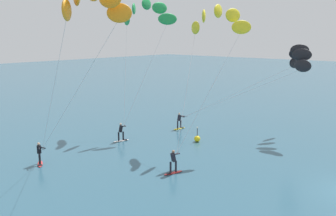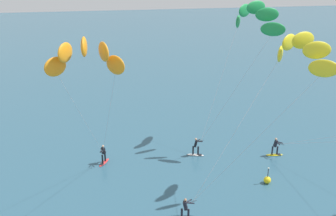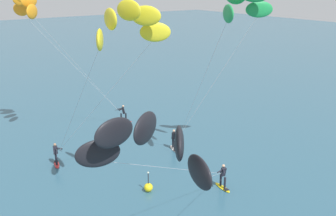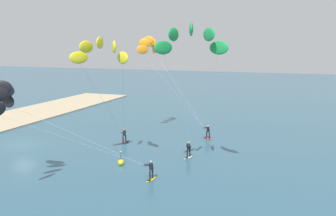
% 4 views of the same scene
% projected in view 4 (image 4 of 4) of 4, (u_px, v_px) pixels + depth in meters
% --- Properties ---
extents(ground_plane, '(240.00, 240.00, 0.00)m').
position_uv_depth(ground_plane, '(22.00, 145.00, 41.01)').
color(ground_plane, '#2D566B').
extents(kitesurfer_nearshore, '(7.59, 5.76, 12.94)m').
position_uv_depth(kitesurfer_nearshore, '(191.00, 44.00, 29.22)').
color(kitesurfer_nearshore, white).
rests_on(kitesurfer_nearshore, ground).
extents(kitesurfer_mid_water, '(4.52, 9.41, 12.24)m').
position_uv_depth(kitesurfer_mid_water, '(151.00, 49.00, 44.85)').
color(kitesurfer_mid_water, red).
rests_on(kitesurfer_mid_water, ground).
extents(kitesurfer_far_out, '(9.18, 11.76, 8.59)m').
position_uv_depth(kitesurfer_far_out, '(8.00, 100.00, 27.09)').
color(kitesurfer_far_out, yellow).
rests_on(kitesurfer_far_out, ground).
extents(kitesurfer_downwind, '(9.88, 5.37, 11.90)m').
position_uv_depth(kitesurfer_downwind, '(101.00, 55.00, 32.53)').
color(kitesurfer_downwind, red).
rests_on(kitesurfer_downwind, ground).
extents(marker_buoy, '(0.56, 0.56, 1.38)m').
position_uv_depth(marker_buoy, '(121.00, 162.00, 34.03)').
color(marker_buoy, yellow).
rests_on(marker_buoy, ground).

